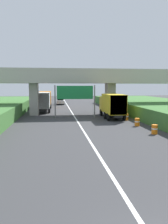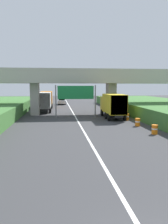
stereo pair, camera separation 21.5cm
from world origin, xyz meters
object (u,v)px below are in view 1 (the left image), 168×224
Objects in this scene: overhead_highway_sign at (75,94)px; truck_blue at (43,101)px; truck_orange at (45,98)px; car_silver at (60,101)px; truck_yellow at (112,105)px; car_green at (46,101)px; construction_barrel_2 at (155,129)px; construction_barrel_4 at (126,117)px; construction_barrel_3 at (137,122)px.

overhead_highway_sign reaches higher than truck_blue.
truck_blue is 7.72m from truck_orange.
car_silver is at bearing 66.30° from truck_orange.
truck_yellow reaches higher than car_silver.
truck_orange is 1.78× the size of car_green.
truck_orange is 8.29m from car_silver.
car_silver reaches higher than construction_barrel_2.
truck_orange is 1.78× the size of car_silver.
truck_yellow is 25.44m from car_silver.
car_silver is at bearing -28.02° from car_green.
construction_barrel_4 is (11.54, -11.49, -1.47)m from truck_blue.
overhead_highway_sign reaches higher than construction_barrel_4.
car_green is at bearing 112.25° from construction_barrel_4.
overhead_highway_sign is 0.81× the size of truck_orange.
truck_blue is 13.72m from truck_yellow.
overhead_highway_sign is 0.81× the size of truck_blue.
overhead_highway_sign is 9.68m from truck_blue.
truck_yellow is 3.03m from construction_barrel_4.
overhead_highway_sign is 23.62m from car_silver.
construction_barrel_3 is at bearing -49.72° from overhead_highway_sign.
car_silver reaches higher than construction_barrel_4.
truck_yellow reaches higher than car_green.
truck_orange is at bearing 115.80° from construction_barrel_3.
truck_yellow is at bearing 97.21° from construction_barrel_2.
overhead_highway_sign is at bearing -72.85° from truck_orange.
construction_barrel_3 is at bearing -54.15° from truck_blue.
construction_barrel_3 is (11.42, -15.81, -1.47)m from truck_blue.
truck_orange is 30.15m from construction_barrel_2.
construction_barrel_3 is at bearing -64.20° from truck_orange.
car_silver is (3.30, 7.53, -1.08)m from truck_orange.
overhead_highway_sign is at bearing -86.09° from car_silver.
car_silver is at bearing 105.47° from truck_yellow.
truck_blue is 23.23m from construction_barrel_2.
truck_blue is (-4.96, 8.18, -1.47)m from overhead_highway_sign.
truck_blue and truck_orange have the same top height.
construction_barrel_3 is (1.29, -6.56, -1.47)m from truck_yellow.
car_silver is (3.52, -1.87, 0.00)m from car_green.
truck_orange reaches higher than car_silver.
car_green and car_silver have the same top height.
construction_barrel_2 is at bearing -67.63° from truck_orange.
truck_yellow is at bearing 122.14° from construction_barrel_4.
car_green is at bearing 101.45° from overhead_highway_sign.
construction_barrel_4 is at bearing 89.79° from construction_barrel_2.
truck_yellow is (10.08, -16.97, 0.00)m from truck_orange.
truck_blue reaches higher than construction_barrel_4.
construction_barrel_4 is (1.41, -2.24, -1.47)m from truck_yellow.
overhead_highway_sign reaches higher than construction_barrel_2.
car_silver is at bearing 102.98° from construction_barrel_2.
car_green is at bearing 109.39° from construction_barrel_3.
truck_yellow is at bearing 101.13° from construction_barrel_3.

